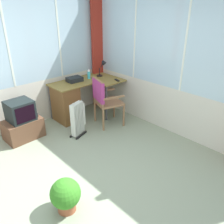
{
  "coord_description": "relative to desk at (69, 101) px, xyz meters",
  "views": [
    {
      "loc": [
        -1.5,
        -2.02,
        2.27
      ],
      "look_at": [
        0.9,
        0.54,
        0.61
      ],
      "focal_mm": 37.53,
      "sensor_mm": 36.0,
      "label": 1
    }
  ],
  "objects": [
    {
      "name": "ground",
      "position": [
        -0.9,
        -1.85,
        -0.45
      ],
      "size": [
        5.03,
        5.36,
        0.06
      ],
      "primitive_type": "cube",
      "color": "gray"
    },
    {
      "name": "north_window_panel",
      "position": [
        -0.9,
        0.36,
        0.97
      ],
      "size": [
        4.03,
        0.07,
        2.78
      ],
      "color": "silver",
      "rests_on": "ground"
    },
    {
      "name": "east_window_panel",
      "position": [
        1.15,
        -1.85,
        0.97
      ],
      "size": [
        0.07,
        4.36,
        2.78
      ],
      "color": "silver",
      "rests_on": "ground"
    },
    {
      "name": "curtain_corner",
      "position": [
        1.02,
        0.23,
        0.92
      ],
      "size": [
        0.31,
        0.1,
        2.68
      ],
      "primitive_type": "cube",
      "rotation": [
        0.0,
        0.0,
        -0.09
      ],
      "color": "#A62C1F",
      "rests_on": "ground"
    },
    {
      "name": "desk",
      "position": [
        0.0,
        0.0,
        0.0
      ],
      "size": [
        1.4,
        0.91,
        0.77
      ],
      "color": "olive",
      "rests_on": "ground"
    },
    {
      "name": "desk_lamp",
      "position": [
        0.93,
        -0.04,
        0.58
      ],
      "size": [
        0.23,
        0.2,
        0.35
      ],
      "color": "black",
      "rests_on": "desk"
    },
    {
      "name": "tv_remote",
      "position": [
        0.9,
        -0.5,
        0.36
      ],
      "size": [
        0.08,
        0.16,
        0.02
      ],
      "primitive_type": "cube",
      "rotation": [
        0.0,
        0.0,
        -0.27
      ],
      "color": "black",
      "rests_on": "desk"
    },
    {
      "name": "spray_bottle",
      "position": [
        0.56,
        0.02,
        0.45
      ],
      "size": [
        0.06,
        0.06,
        0.22
      ],
      "color": "#3DBED3",
      "rests_on": "desk"
    },
    {
      "name": "paper_tray",
      "position": [
        0.23,
        0.07,
        0.4
      ],
      "size": [
        0.32,
        0.25,
        0.09
      ],
      "primitive_type": "cube",
      "rotation": [
        0.0,
        0.0,
        -0.07
      ],
      "color": "black",
      "rests_on": "desk"
    },
    {
      "name": "wooden_armchair",
      "position": [
        0.35,
        -0.67,
        0.19
      ],
      "size": [
        0.61,
        0.6,
        0.96
      ],
      "color": "#946947",
      "rests_on": "ground"
    },
    {
      "name": "tv_on_stand",
      "position": [
        -1.03,
        -0.06,
        -0.1
      ],
      "size": [
        0.66,
        0.47,
        0.72
      ],
      "color": "brown",
      "rests_on": "ground"
    },
    {
      "name": "space_heater",
      "position": [
        -0.23,
        -0.65,
        -0.09
      ],
      "size": [
        0.37,
        0.26,
        0.65
      ],
      "color": "silver",
      "rests_on": "ground"
    },
    {
      "name": "potted_plant",
      "position": [
        -1.39,
        -2.0,
        -0.19
      ],
      "size": [
        0.36,
        0.36,
        0.44
      ],
      "color": "#A05536",
      "rests_on": "ground"
    }
  ]
}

